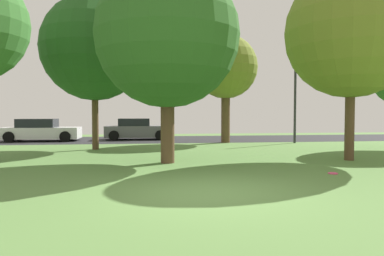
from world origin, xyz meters
The scene contains 10 objects.
ground_plane centered at (0.00, 0.00, 0.00)m, with size 44.00×44.00×0.00m, color #5B8442.
road_strip centered at (0.00, 16.00, 0.00)m, with size 44.00×6.40×0.01m, color #28282B.
maple_tree_far centered at (6.07, 4.71, 4.67)m, with size 4.77×4.77×7.06m.
oak_tree_center centered at (-3.75, 9.92, 4.80)m, with size 4.97×4.97×7.30m.
birch_tree_lone centered at (-0.62, 4.86, 4.39)m, with size 4.99×4.99×6.90m.
oak_tree_right centered at (3.29, 12.98, 4.38)m, with size 3.70×3.70×6.28m.
frisbee_disc centered at (3.94, 1.99, 0.01)m, with size 0.27×0.27×0.03m, color #EA2D6B.
parked_car_white centered at (-7.83, 15.61, 0.63)m, with size 4.58×2.02×1.38m.
parked_car_grey centered at (-1.94, 16.16, 0.64)m, with size 4.13×1.98×1.38m.
street_lamp_post centered at (7.21, 12.20, 2.25)m, with size 0.14×0.14×4.50m, color #2D2D33.
Camera 1 is at (-1.39, -7.60, 1.74)m, focal length 33.56 mm.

